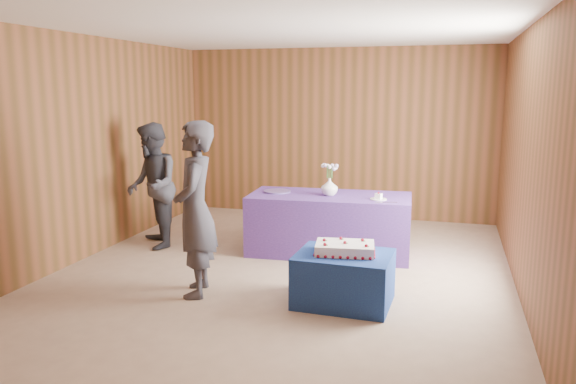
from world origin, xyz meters
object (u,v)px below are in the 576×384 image
at_px(guest_left, 195,209).
at_px(guest_right, 152,186).
at_px(cake_table, 344,279).
at_px(vase, 329,187).
at_px(serving_table, 329,224).
at_px(sheet_cake, 345,248).

distance_m(guest_left, guest_right, 1.92).
relative_size(cake_table, vase, 4.15).
bearing_deg(serving_table, vase, -95.63).
height_order(cake_table, guest_left, guest_left).
height_order(sheet_cake, guest_right, guest_right).
xyz_separation_m(sheet_cake, vase, (-0.49, 1.59, 0.31)).
xyz_separation_m(sheet_cake, guest_right, (-2.76, 1.25, 0.27)).
bearing_deg(vase, guest_left, -119.25).
relative_size(cake_table, guest_left, 0.51).
bearing_deg(cake_table, sheet_cake, 86.49).
bearing_deg(guest_left, serving_table, 132.46).
bearing_deg(guest_left, vase, 132.12).
bearing_deg(serving_table, sheet_cake, -76.84).
height_order(serving_table, guest_right, guest_right).
xyz_separation_m(serving_table, guest_right, (-2.27, -0.37, 0.44)).
bearing_deg(sheet_cake, guest_left, 178.38).
height_order(cake_table, sheet_cake, sheet_cake).
distance_m(vase, guest_left, 2.02).
bearing_deg(vase, serving_table, 88.14).
bearing_deg(cake_table, guest_right, 157.38).
bearing_deg(guest_right, sheet_cake, 30.01).
relative_size(cake_table, guest_right, 0.55).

